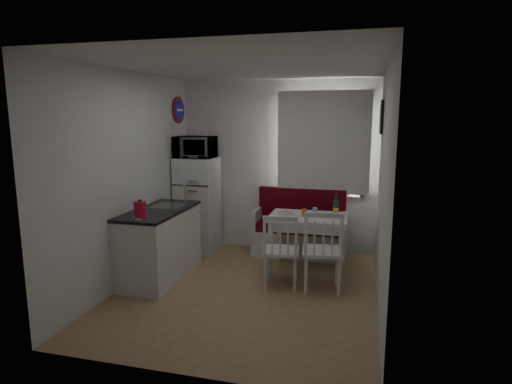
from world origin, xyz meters
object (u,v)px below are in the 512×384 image
bench (300,234)px  chair_left (280,243)px  kitchen_counter (160,243)px  dining_table (308,222)px  kettle (140,210)px  microwave (195,147)px  wine_bottle (336,205)px  chair_right (322,243)px  fridge (198,204)px

bench → chair_left: (-0.04, -1.34, 0.24)m
kitchen_counter → chair_left: kitchen_counter is taller
dining_table → kettle: kettle is taller
kitchen_counter → microwave: 1.66m
dining_table → wine_bottle: (0.35, 0.10, 0.23)m
chair_left → microwave: microwave is taller
dining_table → bench: bearing=106.6°
bench → dining_table: 0.79m
microwave → kitchen_counter: bearing=-90.9°
wine_bottle → kettle: bearing=-148.0°
chair_right → fridge: size_ratio=0.37×
chair_left → microwave: (-1.54, 1.18, 1.03)m
microwave → kettle: microwave is taller
chair_left → microwave: bearing=134.7°
kitchen_counter → bench: size_ratio=0.96×
chair_right → kitchen_counter: bearing=172.5°
kitchen_counter → dining_table: (1.81, 0.68, 0.22)m
fridge → kettle: bearing=-89.0°
kitchen_counter → kettle: bearing=-84.7°
dining_table → microwave: bearing=163.5°
kitchen_counter → dining_table: bearing=20.7°
kitchen_counter → kettle: kitchen_counter is taller
dining_table → chair_left: bearing=-111.1°
kettle → wine_bottle: bearing=32.0°
chair_right → wine_bottle: wine_bottle is taller
dining_table → chair_right: size_ratio=1.93×
wine_bottle → fridge: bearing=167.8°
dining_table → wine_bottle: size_ratio=3.54×
chair_left → wine_bottle: 1.03m
bench → dining_table: size_ratio=1.34×
dining_table → chair_left: size_ratio=2.08×
wine_bottle → kitchen_counter: bearing=-160.1°
kitchen_counter → microwave: microwave is taller
chair_left → kettle: (-1.51, -0.55, 0.45)m
bench → kettle: size_ratio=6.09×
dining_table → chair_right: chair_right is taller
bench → chair_left: size_ratio=2.80×
fridge → kettle: 1.80m
chair_left → kitchen_counter: bearing=172.8°
kitchen_counter → kettle: (0.05, -0.54, 0.56)m
chair_right → microwave: (-2.04, 1.18, 0.99)m
kettle → kitchen_counter: bearing=95.3°
chair_left → wine_bottle: (0.60, 0.76, 0.34)m
kitchen_counter → chair_left: 1.56m
microwave → bench: bearing=5.9°
bench → chair_left: 1.36m
kitchen_counter → kettle: size_ratio=5.83×
chair_left → chair_right: (0.50, -0.01, 0.05)m
bench → kettle: (-1.55, -1.89, 0.69)m
bench → wine_bottle: (0.56, -0.57, 0.58)m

